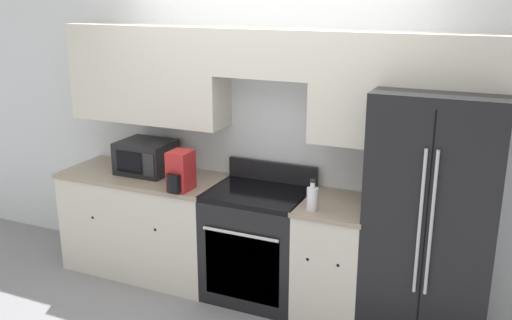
# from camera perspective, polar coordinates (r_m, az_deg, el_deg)

# --- Properties ---
(ground_plane) EXTENTS (12.00, 12.00, 0.00)m
(ground_plane) POSITION_cam_1_polar(r_m,az_deg,el_deg) (4.53, -1.66, -14.92)
(ground_plane) COLOR gray
(wall_back) EXTENTS (8.00, 0.39, 2.60)m
(wall_back) POSITION_cam_1_polar(r_m,az_deg,el_deg) (4.49, 1.42, 5.03)
(wall_back) COLOR silver
(wall_back) RESTS_ON ground_plane
(lower_cabinets_left) EXTENTS (1.40, 0.64, 0.88)m
(lower_cabinets_left) POSITION_cam_1_polar(r_m,az_deg,el_deg) (5.05, -10.97, -6.13)
(lower_cabinets_left) COLOR beige
(lower_cabinets_left) RESTS_ON ground_plane
(lower_cabinets_right) EXTENTS (0.52, 0.64, 0.88)m
(lower_cabinets_right) POSITION_cam_1_polar(r_m,az_deg,el_deg) (4.37, 7.87, -9.70)
(lower_cabinets_right) COLOR beige
(lower_cabinets_right) RESTS_ON ground_plane
(oven_range) EXTENTS (0.76, 0.65, 1.04)m
(oven_range) POSITION_cam_1_polar(r_m,az_deg,el_deg) (4.56, 0.23, -8.32)
(oven_range) COLOR black
(oven_range) RESTS_ON ground_plane
(refrigerator) EXTENTS (0.84, 0.75, 1.76)m
(refrigerator) POSITION_cam_1_polar(r_m,az_deg,el_deg) (4.13, 17.25, -5.34)
(refrigerator) COLOR black
(refrigerator) RESTS_ON ground_plane
(microwave) EXTENTS (0.44, 0.38, 0.27)m
(microwave) POSITION_cam_1_polar(r_m,az_deg,el_deg) (4.90, -10.91, 0.31)
(microwave) COLOR black
(microwave) RESTS_ON lower_cabinets_left
(bottle) EXTENTS (0.08, 0.08, 0.23)m
(bottle) POSITION_cam_1_polar(r_m,az_deg,el_deg) (4.02, 5.65, -3.80)
(bottle) COLOR silver
(bottle) RESTS_ON lower_cabinets_right
(paper_towel_holder) EXTENTS (0.16, 0.26, 0.31)m
(paper_towel_holder) POSITION_cam_1_polar(r_m,az_deg,el_deg) (4.42, -7.63, -1.23)
(paper_towel_holder) COLOR #B22323
(paper_towel_holder) RESTS_ON lower_cabinets_left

